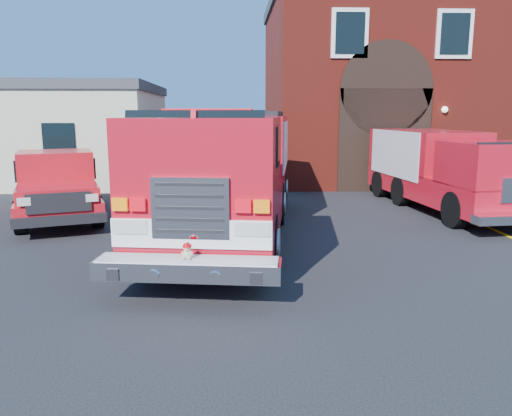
{
  "coord_description": "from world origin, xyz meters",
  "views": [
    {
      "loc": [
        -0.44,
        -10.38,
        3.04
      ],
      "look_at": [
        0.0,
        -1.2,
        1.3
      ],
      "focal_mm": 35.0,
      "sensor_mm": 36.0,
      "label": 1
    }
  ],
  "objects_px": {
    "side_building": "(44,132)",
    "secondary_truck": "(443,167)",
    "fire_engine": "(230,170)",
    "fire_station": "(426,88)",
    "pickup_truck": "(57,186)"
  },
  "relations": [
    {
      "from": "side_building",
      "to": "secondary_truck",
      "type": "xyz_separation_m",
      "value": [
        15.29,
        -7.81,
        -0.85
      ]
    },
    {
      "from": "side_building",
      "to": "fire_engine",
      "type": "relative_size",
      "value": 0.98
    },
    {
      "from": "fire_station",
      "to": "side_building",
      "type": "relative_size",
      "value": 1.49
    },
    {
      "from": "fire_engine",
      "to": "fire_station",
      "type": "bearing_deg",
      "value": 50.89
    },
    {
      "from": "fire_station",
      "to": "secondary_truck",
      "type": "xyz_separation_m",
      "value": [
        -2.7,
        -8.79,
        -2.9
      ]
    },
    {
      "from": "fire_station",
      "to": "secondary_truck",
      "type": "height_order",
      "value": "fire_station"
    },
    {
      "from": "side_building",
      "to": "fire_engine",
      "type": "height_order",
      "value": "side_building"
    },
    {
      "from": "side_building",
      "to": "secondary_truck",
      "type": "bearing_deg",
      "value": -27.05
    },
    {
      "from": "side_building",
      "to": "fire_engine",
      "type": "distance_m",
      "value": 13.66
    },
    {
      "from": "fire_station",
      "to": "pickup_truck",
      "type": "height_order",
      "value": "fire_station"
    },
    {
      "from": "fire_engine",
      "to": "pickup_truck",
      "type": "distance_m",
      "value": 5.65
    },
    {
      "from": "pickup_truck",
      "to": "secondary_truck",
      "type": "height_order",
      "value": "secondary_truck"
    },
    {
      "from": "side_building",
      "to": "fire_station",
      "type": "bearing_deg",
      "value": 3.14
    },
    {
      "from": "pickup_truck",
      "to": "secondary_truck",
      "type": "distance_m",
      "value": 11.96
    },
    {
      "from": "fire_engine",
      "to": "secondary_truck",
      "type": "bearing_deg",
      "value": 22.94
    }
  ]
}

